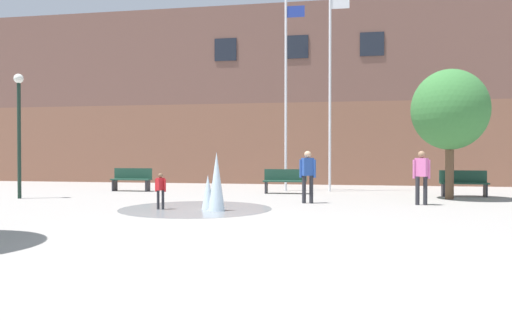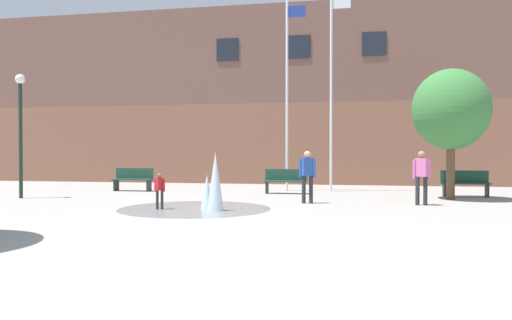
{
  "view_description": "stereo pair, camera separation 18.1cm",
  "coord_description": "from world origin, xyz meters",
  "px_view_note": "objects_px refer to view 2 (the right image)",
  "views": [
    {
      "loc": [
        2.39,
        -8.33,
        1.56
      ],
      "look_at": [
        -0.51,
        7.47,
        1.3
      ],
      "focal_mm": 35.0,
      "sensor_mm": 36.0,
      "label": 1
    },
    {
      "loc": [
        2.56,
        -8.3,
        1.56
      ],
      "look_at": [
        -0.51,
        7.47,
        1.3
      ],
      "focal_mm": 35.0,
      "sensor_mm": 36.0,
      "label": 2
    }
  ],
  "objects_px": {
    "park_bench_far_left": "(133,179)",
    "street_tree_near_building": "(451,110)",
    "flagpole_left": "(288,88)",
    "lamp_post_left_lane": "(20,118)",
    "park_bench_under_left_flagpole": "(286,181)",
    "park_bench_center": "(465,183)",
    "teen_by_trashcan": "(422,173)",
    "flagpole_right": "(332,83)",
    "child_with_pink_shirt": "(160,188)",
    "adult_in_red": "(307,173)"
  },
  "relations": [
    {
      "from": "park_bench_far_left",
      "to": "street_tree_near_building",
      "type": "xyz_separation_m",
      "value": [
        11.78,
        -1.35,
        2.46
      ]
    },
    {
      "from": "flagpole_left",
      "to": "lamp_post_left_lane",
      "type": "xyz_separation_m",
      "value": [
        -8.41,
        -4.94,
        -1.44
      ]
    },
    {
      "from": "park_bench_under_left_flagpole",
      "to": "lamp_post_left_lane",
      "type": "relative_size",
      "value": 0.38
    },
    {
      "from": "park_bench_center",
      "to": "teen_by_trashcan",
      "type": "distance_m",
      "value": 3.78
    },
    {
      "from": "park_bench_center",
      "to": "flagpole_right",
      "type": "relative_size",
      "value": 0.2
    },
    {
      "from": "park_bench_center",
      "to": "child_with_pink_shirt",
      "type": "bearing_deg",
      "value": -147.6
    },
    {
      "from": "adult_in_red",
      "to": "teen_by_trashcan",
      "type": "distance_m",
      "value": 3.33
    },
    {
      "from": "park_bench_center",
      "to": "flagpole_left",
      "type": "relative_size",
      "value": 0.21
    },
    {
      "from": "street_tree_near_building",
      "to": "teen_by_trashcan",
      "type": "bearing_deg",
      "value": -119.89
    },
    {
      "from": "teen_by_trashcan",
      "to": "street_tree_near_building",
      "type": "distance_m",
      "value": 3.1
    },
    {
      "from": "park_bench_far_left",
      "to": "child_with_pink_shirt",
      "type": "xyz_separation_m",
      "value": [
        3.49,
        -5.85,
        0.1
      ]
    },
    {
      "from": "adult_in_red",
      "to": "park_bench_far_left",
      "type": "bearing_deg",
      "value": 123.61
    },
    {
      "from": "park_bench_far_left",
      "to": "flagpole_left",
      "type": "bearing_deg",
      "value": 11.92
    },
    {
      "from": "adult_in_red",
      "to": "lamp_post_left_lane",
      "type": "relative_size",
      "value": 0.38
    },
    {
      "from": "park_bench_under_left_flagpole",
      "to": "flagpole_left",
      "type": "bearing_deg",
      "value": 94.45
    },
    {
      "from": "park_bench_under_left_flagpole",
      "to": "flagpole_right",
      "type": "relative_size",
      "value": 0.2
    },
    {
      "from": "park_bench_under_left_flagpole",
      "to": "flagpole_left",
      "type": "distance_m",
      "value": 3.9
    },
    {
      "from": "teen_by_trashcan",
      "to": "flagpole_left",
      "type": "xyz_separation_m",
      "value": [
        -4.55,
        4.67,
        3.21
      ]
    },
    {
      "from": "park_bench_far_left",
      "to": "flagpole_left",
      "type": "distance_m",
      "value": 7.19
    },
    {
      "from": "park_bench_center",
      "to": "child_with_pink_shirt",
      "type": "distance_m",
      "value": 10.66
    },
    {
      "from": "flagpole_left",
      "to": "child_with_pink_shirt",
      "type": "bearing_deg",
      "value": -109.81
    },
    {
      "from": "park_bench_center",
      "to": "flagpole_left",
      "type": "bearing_deg",
      "value": 167.53
    },
    {
      "from": "adult_in_red",
      "to": "lamp_post_left_lane",
      "type": "distance_m",
      "value": 9.79
    },
    {
      "from": "child_with_pink_shirt",
      "to": "flagpole_left",
      "type": "distance_m",
      "value": 8.37
    },
    {
      "from": "park_bench_center",
      "to": "child_with_pink_shirt",
      "type": "xyz_separation_m",
      "value": [
        -9.0,
        -5.71,
        0.1
      ]
    },
    {
      "from": "child_with_pink_shirt",
      "to": "teen_by_trashcan",
      "type": "distance_m",
      "value": 7.54
    },
    {
      "from": "child_with_pink_shirt",
      "to": "lamp_post_left_lane",
      "type": "xyz_separation_m",
      "value": [
        -5.84,
        2.19,
        2.12
      ]
    },
    {
      "from": "flagpole_right",
      "to": "lamp_post_left_lane",
      "type": "bearing_deg",
      "value": -154.07
    },
    {
      "from": "teen_by_trashcan",
      "to": "flagpole_right",
      "type": "height_order",
      "value": "flagpole_right"
    },
    {
      "from": "park_bench_center",
      "to": "street_tree_near_building",
      "type": "relative_size",
      "value": 0.37
    },
    {
      "from": "flagpole_right",
      "to": "street_tree_near_building",
      "type": "relative_size",
      "value": 1.88
    },
    {
      "from": "street_tree_near_building",
      "to": "park_bench_center",
      "type": "bearing_deg",
      "value": 59.7
    },
    {
      "from": "park_bench_far_left",
      "to": "park_bench_center",
      "type": "xyz_separation_m",
      "value": [
        12.48,
        -0.14,
        0.0
      ]
    },
    {
      "from": "adult_in_red",
      "to": "child_with_pink_shirt",
      "type": "relative_size",
      "value": 1.61
    },
    {
      "from": "flagpole_left",
      "to": "lamp_post_left_lane",
      "type": "bearing_deg",
      "value": -149.56
    },
    {
      "from": "flagpole_right",
      "to": "teen_by_trashcan",
      "type": "bearing_deg",
      "value": -59.07
    },
    {
      "from": "child_with_pink_shirt",
      "to": "adult_in_red",
      "type": "bearing_deg",
      "value": -28.98
    },
    {
      "from": "child_with_pink_shirt",
      "to": "flagpole_right",
      "type": "relative_size",
      "value": 0.12
    },
    {
      "from": "teen_by_trashcan",
      "to": "flagpole_left",
      "type": "relative_size",
      "value": 0.2
    },
    {
      "from": "flagpole_left",
      "to": "park_bench_center",
      "type": "bearing_deg",
      "value": -12.47
    },
    {
      "from": "child_with_pink_shirt",
      "to": "flagpole_right",
      "type": "xyz_separation_m",
      "value": [
        4.32,
        7.13,
        3.69
      ]
    },
    {
      "from": "adult_in_red",
      "to": "teen_by_trashcan",
      "type": "bearing_deg",
      "value": -29.1
    },
    {
      "from": "park_bench_far_left",
      "to": "child_with_pink_shirt",
      "type": "height_order",
      "value": "child_with_pink_shirt"
    },
    {
      "from": "flagpole_right",
      "to": "lamp_post_left_lane",
      "type": "distance_m",
      "value": 11.4
    },
    {
      "from": "child_with_pink_shirt",
      "to": "teen_by_trashcan",
      "type": "height_order",
      "value": "teen_by_trashcan"
    },
    {
      "from": "park_bench_far_left",
      "to": "park_bench_center",
      "type": "distance_m",
      "value": 12.48
    },
    {
      "from": "flagpole_left",
      "to": "lamp_post_left_lane",
      "type": "distance_m",
      "value": 9.85
    },
    {
      "from": "park_bench_far_left",
      "to": "flagpole_right",
      "type": "xyz_separation_m",
      "value": [
        7.81,
        1.28,
        3.79
      ]
    },
    {
      "from": "lamp_post_left_lane",
      "to": "park_bench_under_left_flagpole",
      "type": "bearing_deg",
      "value": 22.9
    },
    {
      "from": "park_bench_under_left_flagpole",
      "to": "flagpole_right",
      "type": "distance_m",
      "value": 4.34
    }
  ]
}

